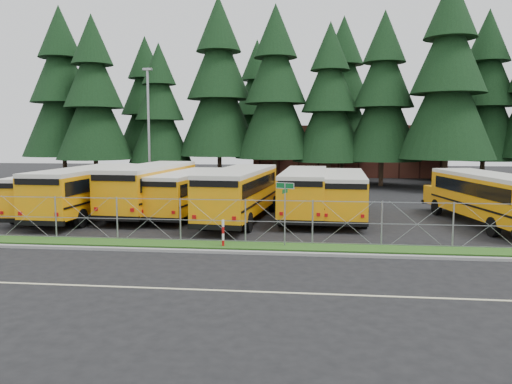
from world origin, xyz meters
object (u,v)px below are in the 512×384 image
bus_4 (241,195)px  bus_2 (153,189)px  bus_1 (89,193)px  bus_6 (343,196)px  light_standard (149,127)px  bus_east (484,199)px  bus_0 (52,194)px  bus_5 (305,194)px  striped_bollard (223,233)px  bus_3 (190,193)px  street_sign (285,201)px

bus_4 → bus_2: bearing=167.1°
bus_1 → bus_6: (14.90, 1.30, -0.13)m
bus_1 → light_standard: light_standard is taller
bus_2 → bus_east: bearing=-1.9°
bus_0 → bus_1: 2.50m
bus_5 → light_standard: bearing=144.4°
bus_1 → striped_bollard: bus_1 is taller
bus_3 → light_standard: size_ratio=1.00×
bus_1 → light_standard: 11.88m
bus_3 → street_sign: bearing=-45.6°
bus_east → striped_bollard: size_ratio=8.98×
bus_east → light_standard: size_ratio=1.06×
bus_2 → bus_east: (18.97, -1.84, -0.11)m
street_sign → bus_3: bearing=127.9°
bus_1 → street_sign: 13.63m
bus_east → bus_0: bearing=169.6°
bus_0 → light_standard: bearing=69.7°
bus_3 → light_standard: 12.05m
bus_6 → light_standard: (-14.92, 9.89, 4.15)m
bus_east → street_sign: (-10.37, -6.50, 0.62)m
bus_east → light_standard: bearing=143.9°
bus_0 → bus_1: bearing=-15.7°
striped_bollard → bus_2: bearing=124.3°
bus_1 → striped_bollard: (9.29, -6.92, -0.88)m
bus_6 → striped_bollard: bus_6 is taller
bus_3 → bus_east: (16.59, -1.48, 0.08)m
bus_3 → bus_6: bearing=5.6°
light_standard → bus_3: bearing=-59.5°
bus_4 → street_sign: bus_4 is taller
bus_4 → bus_east: 13.24m
bus_4 → light_standard: 15.05m
bus_6 → bus_1: bearing=-172.3°
bus_1 → bus_5: 12.74m
bus_3 → bus_4: (3.35, -1.56, 0.15)m
bus_5 → bus_3: bearing=-177.8°
bus_2 → street_sign: bearing=-40.4°
bus_1 → bus_4: size_ratio=1.00×
bus_east → striped_bollard: 14.75m
bus_6 → bus_east: size_ratio=0.95×
bus_6 → striped_bollard: 9.98m
bus_2 → street_sign: (8.60, -8.34, 0.51)m
bus_2 → light_standard: (-3.36, 9.39, 3.98)m
bus_east → bus_5: bearing=161.6°
striped_bollard → light_standard: 20.93m
bus_0 → bus_2: bearing=6.4°
bus_3 → bus_4: bus_4 is taller
bus_0 → striped_bollard: size_ratio=8.24×
bus_4 → light_standard: light_standard is taller
bus_4 → bus_6: size_ratio=1.10×
bus_1 → bus_4: bearing=1.3°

